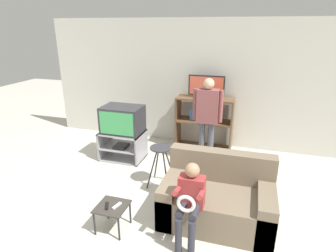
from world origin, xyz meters
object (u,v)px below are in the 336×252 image
at_px(folding_stool, 161,155).
at_px(person_standing_adult, 207,113).
at_px(remote_control_white, 117,206).
at_px(person_seated_child, 190,198).
at_px(media_shelf, 204,123).
at_px(snack_table, 112,209).
at_px(remote_control_black, 107,206).
at_px(couch, 217,200).
at_px(television_main, 123,119).
at_px(tv_stand, 123,145).
at_px(television_flat, 206,87).

xyz_separation_m(folding_stool, person_standing_adult, (0.55, 0.97, 0.44)).
distance_m(folding_stool, remote_control_white, 1.21).
xyz_separation_m(folding_stool, person_seated_child, (0.71, -1.11, 0.06)).
xyz_separation_m(media_shelf, snack_table, (-0.65, -2.82, -0.26)).
bearing_deg(person_seated_child, person_standing_adult, 94.40).
height_order(remote_control_black, person_standing_adult, person_standing_adult).
height_order(remote_control_black, couch, couch).
bearing_deg(folding_stool, television_main, 143.90).
bearing_deg(tv_stand, television_main, 22.69).
bearing_deg(person_standing_adult, person_seated_child, -85.60).
bearing_deg(media_shelf, person_standing_adult, -76.65).
relative_size(tv_stand, couch, 0.57).
distance_m(media_shelf, folding_stool, 1.68).
bearing_deg(media_shelf, snack_table, -102.92).
bearing_deg(remote_control_black, tv_stand, 85.07).
distance_m(remote_control_white, person_standing_adult, 2.36).
bearing_deg(television_main, tv_stand, -157.31).
xyz_separation_m(remote_control_black, person_seated_child, (1.02, 0.11, 0.24)).
relative_size(remote_control_black, person_seated_child, 0.15).
xyz_separation_m(television_main, remote_control_white, (0.80, -1.90, -0.44)).
bearing_deg(couch, remote_control_black, -154.46).
height_order(television_main, person_standing_adult, person_standing_adult).
relative_size(folding_stool, person_seated_child, 0.67).
relative_size(remote_control_white, person_seated_child, 0.15).
bearing_deg(folding_stool, media_shelf, 76.35).
height_order(folding_stool, remote_control_black, folding_stool).
relative_size(television_main, media_shelf, 0.64).
relative_size(snack_table, remote_control_white, 2.62).
xyz_separation_m(television_flat, folding_stool, (-0.41, -1.65, -0.77)).
xyz_separation_m(tv_stand, snack_table, (0.76, -1.90, 0.03)).
xyz_separation_m(tv_stand, television_main, (0.02, 0.01, 0.53)).
height_order(couch, person_seated_child, person_seated_child).
bearing_deg(television_main, couch, -34.01).
bearing_deg(media_shelf, remote_control_black, -103.77).
height_order(television_flat, person_standing_adult, person_standing_adult).
xyz_separation_m(snack_table, person_seated_child, (0.96, 0.08, 0.30)).
height_order(snack_table, remote_control_white, remote_control_white).
distance_m(television_main, media_shelf, 1.68).
xyz_separation_m(television_flat, remote_control_white, (-0.59, -2.83, -0.95)).
distance_m(media_shelf, remote_control_white, 2.88).
height_order(folding_stool, remote_control_white, folding_stool).
xyz_separation_m(tv_stand, remote_control_black, (0.71, -1.93, 0.09)).
height_order(tv_stand, person_seated_child, person_seated_child).
distance_m(snack_table, remote_control_black, 0.08).
bearing_deg(couch, person_seated_child, -117.68).
xyz_separation_m(television_main, television_flat, (1.40, 0.92, 0.51)).
relative_size(snack_table, remote_control_black, 2.62).
height_order(remote_control_white, couch, couch).
bearing_deg(remote_control_black, remote_control_white, -6.93).
height_order(media_shelf, person_standing_adult, person_standing_adult).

